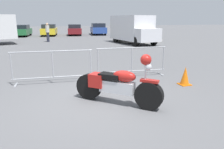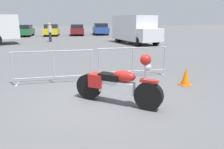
# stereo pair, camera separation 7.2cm
# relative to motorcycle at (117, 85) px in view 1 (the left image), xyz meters

# --- Properties ---
(ground_plane) EXTENTS (120.00, 120.00, 0.00)m
(ground_plane) POSITION_rel_motorcycle_xyz_m (-0.44, 0.27, -0.49)
(ground_plane) COLOR #5B5B5E
(motorcycle) EXTENTS (1.77, 1.72, 1.29)m
(motorcycle) POSITION_rel_motorcycle_xyz_m (0.00, 0.00, 0.00)
(motorcycle) COLOR black
(motorcycle) RESTS_ON ground
(crowd_barrier_near) EXTENTS (2.56, 0.64, 1.07)m
(crowd_barrier_near) POSITION_rel_motorcycle_xyz_m (-1.38, 2.33, 0.07)
(crowd_barrier_near) COLOR #9EA0A5
(crowd_barrier_near) RESTS_ON ground
(crowd_barrier_far) EXTENTS (2.56, 0.64, 1.07)m
(crowd_barrier_far) POSITION_rel_motorcycle_xyz_m (1.38, 2.33, 0.07)
(crowd_barrier_far) COLOR #9EA0A5
(crowd_barrier_far) RESTS_ON ground
(delivery_van) EXTENTS (2.65, 5.23, 2.31)m
(delivery_van) POSITION_rel_motorcycle_xyz_m (5.76, 12.45, 0.75)
(delivery_van) COLOR silver
(delivery_van) RESTS_ON ground
(parked_car_green) EXTENTS (2.16, 4.17, 1.35)m
(parked_car_green) POSITION_rel_motorcycle_xyz_m (-3.68, 23.75, 0.19)
(parked_car_green) COLOR #236B38
(parked_car_green) RESTS_ON ground
(parked_car_yellow) EXTENTS (2.24, 4.31, 1.40)m
(parked_car_yellow) POSITION_rel_motorcycle_xyz_m (-0.56, 23.72, 0.22)
(parked_car_yellow) COLOR yellow
(parked_car_yellow) RESTS_ON ground
(parked_car_maroon) EXTENTS (2.18, 4.20, 1.36)m
(parked_car_maroon) POSITION_rel_motorcycle_xyz_m (2.56, 23.61, 0.20)
(parked_car_maroon) COLOR maroon
(parked_car_maroon) RESTS_ON ground
(parked_car_blue) EXTENTS (2.37, 4.57, 1.48)m
(parked_car_blue) POSITION_rel_motorcycle_xyz_m (5.69, 23.72, 0.26)
(parked_car_blue) COLOR #284799
(parked_car_blue) RESTS_ON ground
(pedestrian) EXTENTS (0.48, 0.48, 1.69)m
(pedestrian) POSITION_rel_motorcycle_xyz_m (-1.02, 16.11, 0.43)
(pedestrian) COLOR #262838
(pedestrian) RESTS_ON ground
(planter_island) EXTENTS (4.35, 4.35, 1.19)m
(planter_island) POSITION_rel_motorcycle_xyz_m (7.27, 14.36, -0.20)
(planter_island) COLOR #ADA89E
(planter_island) RESTS_ON ground
(traffic_cone) EXTENTS (0.34, 0.34, 0.59)m
(traffic_cone) POSITION_rel_motorcycle_xyz_m (2.59, 0.84, -0.20)
(traffic_cone) COLOR orange
(traffic_cone) RESTS_ON ground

